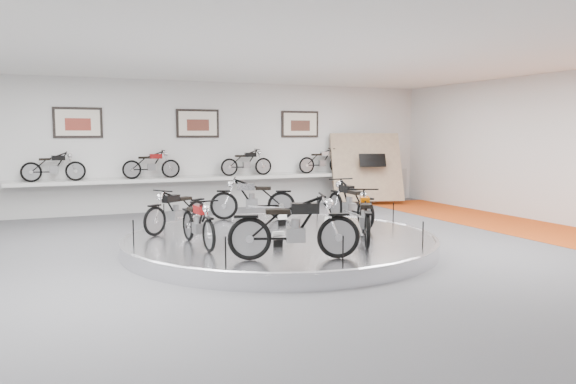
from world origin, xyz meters
name	(u,v)px	position (x,y,z in m)	size (l,w,h in m)	color
floor	(286,252)	(0.00, 0.00, 0.00)	(16.00, 16.00, 0.00)	#535356
ceiling	(286,51)	(0.00, 0.00, 4.00)	(16.00, 16.00, 0.00)	white
wall_back	(198,146)	(0.00, 7.00, 2.00)	(16.00, 16.00, 0.00)	silver
wall_right	(574,149)	(8.00, 0.00, 2.00)	(14.00, 14.00, 0.00)	silver
orange_carpet_strip	(535,229)	(6.80, 0.00, 0.01)	(2.40, 12.60, 0.01)	#C4491C
dado_band	(199,192)	(0.00, 6.98, 0.55)	(15.68, 0.04, 1.10)	#BCBCBA
display_platform	(280,242)	(0.00, 0.30, 0.15)	(6.40, 6.40, 0.30)	silver
platform_rim	(280,237)	(0.00, 0.30, 0.27)	(6.40, 6.40, 0.10)	#B2B2BA
shelf	(201,179)	(0.00, 6.70, 1.00)	(11.00, 0.55, 0.10)	silver
poster_left	(78,123)	(-3.50, 6.96, 2.70)	(1.35, 0.06, 0.88)	#F1E6CF
poster_center	(198,123)	(0.00, 6.96, 2.70)	(1.35, 0.06, 0.88)	#F1E6CF
poster_right	(300,124)	(3.50, 6.96, 2.70)	(1.35, 0.06, 0.88)	#F1E6CF
display_panel	(367,167)	(5.60, 6.10, 1.25)	(2.40, 0.12, 2.40)	tan
shelf_bike_a	(54,169)	(-4.20, 6.70, 1.42)	(1.22, 0.42, 0.73)	black
shelf_bike_b	(151,166)	(-1.50, 6.70, 1.42)	(1.22, 0.42, 0.73)	maroon
shelf_bike_c	(247,164)	(1.50, 6.70, 1.42)	(1.22, 0.42, 0.73)	black
shelf_bike_d	(322,162)	(4.20, 6.70, 1.42)	(1.22, 0.42, 0.73)	#A2A2A6
bike_a	(350,202)	(1.95, 0.84, 0.83)	(1.79, 0.63, 1.05)	black
bike_b	(253,199)	(0.20, 2.52, 0.82)	(1.76, 0.62, 1.03)	#A2A2A6
bike_c	(176,210)	(-1.87, 1.58, 0.77)	(1.58, 0.56, 0.93)	black
bike_d	(198,222)	(-1.84, -0.13, 0.75)	(1.53, 0.54, 0.90)	maroon
bike_e	(294,227)	(-0.64, -1.86, 0.85)	(1.87, 0.66, 1.10)	black
bike_f	(365,216)	(1.22, -1.03, 0.80)	(1.71, 0.60, 1.01)	#C15000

